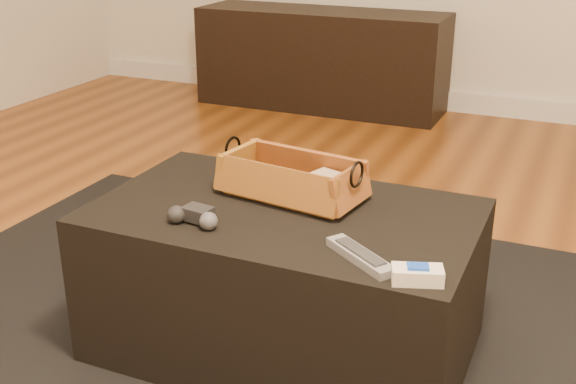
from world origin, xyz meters
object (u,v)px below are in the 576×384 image
at_px(media_cabinet, 321,59).
at_px(tv_remote, 283,188).
at_px(ottoman, 284,280).
at_px(game_controller, 195,216).
at_px(wicker_basket, 292,180).
at_px(cream_gadget, 417,275).
at_px(silver_remote, 360,256).

xyz_separation_m(media_cabinet, tv_remote, (0.82, -2.41, 0.16)).
bearing_deg(ottoman, media_cabinet, 109.09).
height_order(ottoman, game_controller, game_controller).
xyz_separation_m(ottoman, game_controller, (-0.17, -0.18, 0.23)).
relative_size(media_cabinet, ottoman, 1.50).
xyz_separation_m(tv_remote, wicker_basket, (0.02, 0.01, 0.02)).
distance_m(media_cabinet, wicker_basket, 2.55).
relative_size(tv_remote, cream_gadget, 1.73).
bearing_deg(media_cabinet, game_controller, -75.37).
xyz_separation_m(ottoman, cream_gadget, (0.42, -0.24, 0.23)).
bearing_deg(cream_gadget, game_controller, 173.50).
bearing_deg(cream_gadget, tv_remote, 144.74).
bearing_deg(cream_gadget, wicker_basket, 142.43).
xyz_separation_m(media_cabinet, cream_gadget, (1.28, -2.74, 0.16)).
xyz_separation_m(game_controller, cream_gadget, (0.58, -0.07, -0.00)).
bearing_deg(game_controller, ottoman, 46.84).
xyz_separation_m(ottoman, wicker_basket, (-0.02, 0.09, 0.26)).
height_order(media_cabinet, cream_gadget, media_cabinet).
bearing_deg(wicker_basket, media_cabinet, 109.38).
bearing_deg(silver_remote, cream_gadget, -18.59).
height_order(ottoman, wicker_basket, wicker_basket).
xyz_separation_m(tv_remote, silver_remote, (0.31, -0.28, -0.01)).
relative_size(tv_remote, game_controller, 1.48).
height_order(tv_remote, silver_remote, tv_remote).
distance_m(ottoman, wicker_basket, 0.27).
height_order(wicker_basket, game_controller, wicker_basket).
relative_size(wicker_basket, silver_remote, 2.14).
distance_m(ottoman, cream_gadget, 0.53).
xyz_separation_m(media_cabinet, game_controller, (0.70, -2.67, 0.16)).
relative_size(ottoman, cream_gadget, 8.31).
bearing_deg(cream_gadget, silver_remote, 161.41).
bearing_deg(tv_remote, media_cabinet, 111.32).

